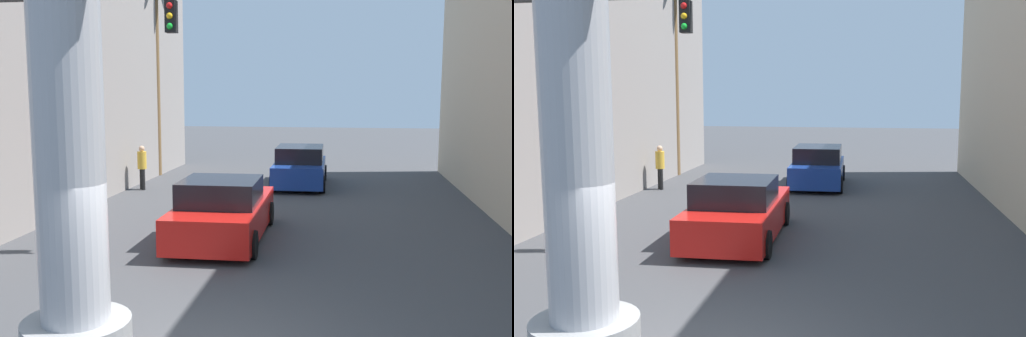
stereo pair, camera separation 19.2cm
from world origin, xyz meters
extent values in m
plane|color=#424244|center=(0.00, 10.00, 0.00)|extent=(86.34, 86.34, 0.00)
cube|color=black|center=(-1.92, 5.65, 5.29)|extent=(0.24, 0.24, 0.70)
sphere|color=red|center=(-1.92, 5.52, 5.51)|extent=(0.14, 0.14, 0.14)
sphere|color=yellow|center=(-1.92, 5.52, 5.29)|extent=(0.14, 0.14, 0.14)
sphere|color=green|center=(-1.92, 5.52, 5.07)|extent=(0.14, 0.14, 0.14)
cylinder|color=black|center=(-2.01, 8.45, 0.32)|extent=(0.23, 0.64, 0.64)
cylinder|color=black|center=(-0.12, 8.49, 0.32)|extent=(0.23, 0.64, 0.64)
cylinder|color=black|center=(-1.94, 5.15, 0.32)|extent=(0.23, 0.64, 0.64)
cylinder|color=black|center=(-0.05, 5.19, 0.32)|extent=(0.23, 0.64, 0.64)
cube|color=red|center=(-1.03, 6.82, 0.56)|extent=(2.09, 4.76, 0.80)
cube|color=black|center=(-1.02, 6.47, 1.26)|extent=(1.87, 2.02, 0.60)
cylinder|color=black|center=(-0.76, 16.79, 0.32)|extent=(0.23, 0.64, 0.64)
cylinder|color=black|center=(1.05, 16.83, 0.32)|extent=(0.23, 0.64, 0.64)
cylinder|color=black|center=(-0.69, 13.74, 0.32)|extent=(0.23, 0.64, 0.64)
cylinder|color=black|center=(1.12, 13.77, 0.32)|extent=(0.23, 0.64, 0.64)
cube|color=navy|center=(0.18, 15.28, 0.56)|extent=(1.99, 4.40, 0.80)
cube|color=black|center=(0.18, 15.28, 1.26)|extent=(1.80, 2.43, 0.60)
cylinder|color=brown|center=(-6.25, 17.21, 4.41)|extent=(0.34, 0.32, 8.82)
cylinder|color=black|center=(-5.66, 13.53, 0.39)|extent=(0.14, 0.14, 0.79)
cylinder|color=black|center=(-5.54, 13.37, 0.39)|extent=(0.14, 0.14, 0.79)
cylinder|color=gold|center=(-5.60, 13.45, 1.12)|extent=(0.48, 0.48, 0.65)
sphere|color=tan|center=(-5.60, 13.45, 1.55)|extent=(0.22, 0.22, 0.22)
camera|label=1|loc=(1.95, -6.79, 3.63)|focal=40.00mm
camera|label=2|loc=(2.14, -6.76, 3.63)|focal=40.00mm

